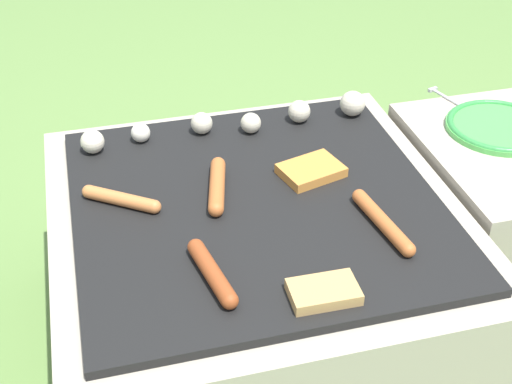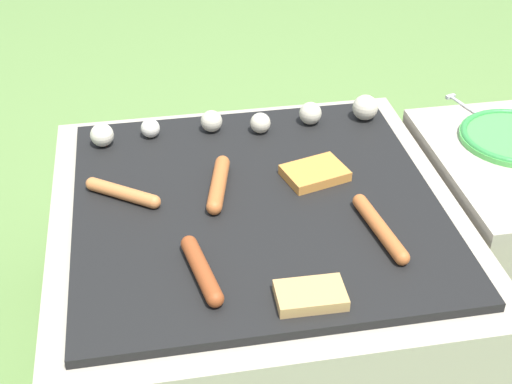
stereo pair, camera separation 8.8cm
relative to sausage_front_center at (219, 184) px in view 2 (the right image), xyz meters
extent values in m
plane|color=#608442|center=(0.07, -0.05, -0.41)|extent=(14.00, 14.00, 0.00)
cube|color=#A89E8C|center=(0.07, -0.05, -0.22)|extent=(0.77, 0.77, 0.38)
cube|color=black|center=(0.07, -0.05, -0.02)|extent=(0.68, 0.68, 0.02)
cube|color=#A89E8C|center=(0.65, 0.01, -0.21)|extent=(0.37, 0.47, 0.40)
cylinder|color=#B7602D|center=(0.00, 0.00, 0.00)|extent=(0.06, 0.15, 0.03)
sphere|color=#B7602D|center=(-0.02, -0.07, 0.00)|extent=(0.03, 0.03, 0.03)
sphere|color=#B7602D|center=(0.02, 0.07, 0.00)|extent=(0.03, 0.03, 0.03)
cylinder|color=#93421E|center=(-0.06, -0.24, 0.00)|extent=(0.06, 0.15, 0.03)
sphere|color=#93421E|center=(-0.05, -0.31, 0.00)|extent=(0.03, 0.03, 0.03)
sphere|color=#93421E|center=(-0.07, -0.17, 0.00)|extent=(0.03, 0.03, 0.03)
cylinder|color=#B7602D|center=(0.26, -0.18, 0.00)|extent=(0.05, 0.17, 0.03)
sphere|color=#B7602D|center=(0.28, -0.27, 0.00)|extent=(0.03, 0.03, 0.03)
sphere|color=#B7602D|center=(0.25, -0.10, 0.00)|extent=(0.03, 0.03, 0.03)
cylinder|color=#C6753D|center=(-0.18, 0.01, 0.00)|extent=(0.13, 0.10, 0.03)
sphere|color=#C6753D|center=(-0.13, -0.03, 0.00)|extent=(0.03, 0.03, 0.03)
sphere|color=#C6753D|center=(-0.24, 0.05, 0.00)|extent=(0.03, 0.03, 0.03)
cube|color=tan|center=(0.10, -0.32, 0.00)|extent=(0.11, 0.07, 0.02)
cube|color=#D18438|center=(0.19, 0.01, 0.00)|extent=(0.14, 0.12, 0.02)
sphere|color=beige|center=(-0.22, 0.21, 0.01)|extent=(0.05, 0.05, 0.05)
sphere|color=silver|center=(-0.12, 0.23, 0.01)|extent=(0.04, 0.04, 0.04)
sphere|color=beige|center=(0.01, 0.23, 0.01)|extent=(0.05, 0.05, 0.05)
sphere|color=beige|center=(0.12, 0.20, 0.01)|extent=(0.04, 0.04, 0.04)
sphere|color=beige|center=(0.23, 0.22, 0.01)|extent=(0.05, 0.05, 0.05)
sphere|color=beige|center=(0.36, 0.22, 0.01)|extent=(0.06, 0.06, 0.06)
cylinder|color=silver|center=(0.62, 0.18, -0.01)|extent=(0.07, 0.21, 0.01)
cube|color=silver|center=(0.59, 0.28, -0.01)|extent=(0.03, 0.01, 0.01)
camera|label=1|loc=(-0.21, -1.10, 0.78)|focal=50.00mm
camera|label=2|loc=(-0.12, -1.12, 0.78)|focal=50.00mm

